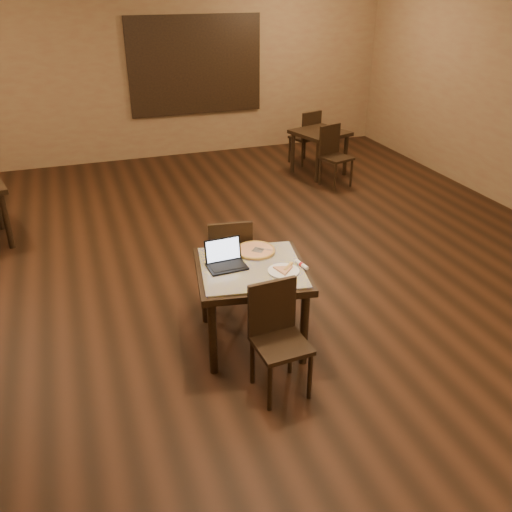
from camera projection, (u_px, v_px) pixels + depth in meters
name	position (u px, v px, depth m)	size (l,w,h in m)	color
ground	(267.00, 285.00, 5.78)	(10.00, 10.00, 0.00)	black
wall_back	(167.00, 70.00, 9.27)	(8.00, 0.02, 3.00)	olive
mural	(196.00, 66.00, 9.36)	(2.34, 0.05, 1.64)	#26628D
tiled_table	(251.00, 277.00, 4.61)	(1.06, 1.06, 0.76)	black
chair_main_near	(277.00, 332.00, 4.15)	(0.42, 0.42, 0.91)	black
chair_main_far	(229.00, 258.00, 5.18)	(0.46, 0.46, 0.95)	black
laptop	(225.00, 259.00, 4.56)	(0.33, 0.26, 0.22)	black
plate	(284.00, 271.00, 4.47)	(0.26, 0.26, 0.01)	white
pizza_slice	(284.00, 270.00, 4.46)	(0.19, 0.19, 0.02)	beige
pizza_pan	(255.00, 252.00, 4.79)	(0.35, 0.35, 0.01)	silver
pizza_whole	(255.00, 250.00, 4.79)	(0.36, 0.36, 0.03)	beige
spatula	(258.00, 250.00, 4.77)	(0.09, 0.22, 0.01)	silver
napkin_roll	(302.00, 265.00, 4.55)	(0.06, 0.16, 0.04)	white
other_table_a	(320.00, 138.00, 8.76)	(0.95, 0.95, 0.71)	black
other_table_a_chair_near	(333.00, 152.00, 8.34)	(0.50, 0.50, 0.92)	black
other_table_a_chair_far	(307.00, 134.00, 9.25)	(0.50, 0.50, 0.92)	black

